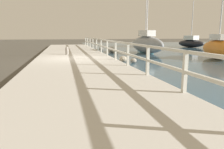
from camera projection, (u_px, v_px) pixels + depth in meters
The scene contains 13 objects.
ground_plane at pixel (75, 62), 13.48m from camera, with size 120.00×120.00×0.00m, color #4C473D.
dock_walkway at pixel (75, 60), 13.46m from camera, with size 4.76×36.00×0.22m.
railing at pixel (111, 46), 13.79m from camera, with size 0.10×32.50×1.08m.
boulder_downstream at pixel (123, 59), 13.33m from camera, with size 0.49×0.44×0.37m.
boulder_water_edge at pixel (112, 50), 19.83m from camera, with size 0.70×0.63×0.52m.
boulder_near_dock at pixel (115, 51), 19.49m from camera, with size 0.50×0.45×0.38m.
boulder_mid_strip at pixel (101, 49), 22.31m from camera, with size 0.47×0.43×0.35m.
boulder_far_strip at pixel (133, 61), 12.90m from camera, with size 0.38×0.34×0.29m.
mooring_bollard at pixel (67, 51), 15.84m from camera, with size 0.24×0.24×0.58m.
sailboat_orange at pixel (218, 48), 14.89m from camera, with size 1.57×4.15×6.60m.
sailboat_black at pixel (191, 43), 28.02m from camera, with size 2.69×4.09×5.76m.
sailboat_teal at pixel (145, 41), 29.58m from camera, with size 1.50×5.87×7.85m.
sailboat_gray at pixel (147, 44), 19.56m from camera, with size 1.87×5.41×8.12m.
Camera 1 is at (-0.66, -13.58, 1.69)m, focal length 35.00 mm.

